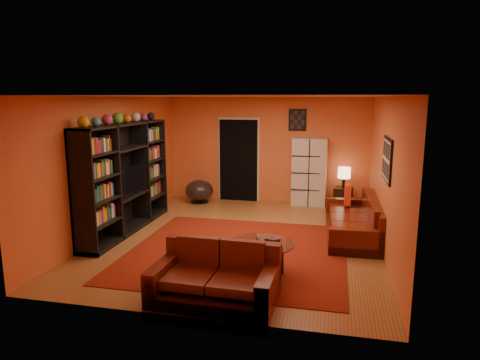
% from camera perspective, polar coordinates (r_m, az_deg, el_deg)
% --- Properties ---
extents(floor, '(6.00, 6.00, 0.00)m').
position_cam_1_polar(floor, '(8.04, 0.06, -7.74)').
color(floor, brown).
rests_on(floor, ground).
extents(ceiling, '(6.00, 6.00, 0.00)m').
position_cam_1_polar(ceiling, '(7.62, 0.06, 11.12)').
color(ceiling, white).
rests_on(ceiling, wall_back).
extents(wall_back, '(6.00, 0.00, 6.00)m').
position_cam_1_polar(wall_back, '(10.65, 3.54, 4.02)').
color(wall_back, '#D15D2D').
rests_on(wall_back, floor).
extents(wall_front, '(6.00, 0.00, 6.00)m').
position_cam_1_polar(wall_front, '(4.90, -7.53, -4.21)').
color(wall_front, '#D15D2D').
rests_on(wall_front, floor).
extents(wall_left, '(0.00, 6.00, 6.00)m').
position_cam_1_polar(wall_left, '(8.61, -16.43, 1.97)').
color(wall_left, '#D15D2D').
rests_on(wall_left, floor).
extents(wall_right, '(0.00, 6.00, 6.00)m').
position_cam_1_polar(wall_right, '(7.60, 18.80, 0.69)').
color(wall_right, '#D15D2D').
rests_on(wall_right, floor).
extents(rug, '(3.60, 3.60, 0.01)m').
position_cam_1_polar(rug, '(7.38, -0.36, -9.45)').
color(rug, '#5D130A').
rests_on(rug, floor).
extents(doorway, '(0.95, 0.10, 2.04)m').
position_cam_1_polar(doorway, '(10.77, -0.19, 2.62)').
color(doorway, black).
rests_on(doorway, floor).
extents(wall_art_right, '(0.03, 1.00, 0.70)m').
position_cam_1_polar(wall_art_right, '(7.26, 19.04, 2.62)').
color(wall_art_right, black).
rests_on(wall_art_right, wall_right).
extents(wall_art_back, '(0.42, 0.03, 0.52)m').
position_cam_1_polar(wall_art_back, '(10.47, 7.67, 7.95)').
color(wall_art_back, black).
rests_on(wall_art_back, wall_back).
extents(entertainment_unit, '(0.45, 3.00, 2.10)m').
position_cam_1_polar(entertainment_unit, '(8.54, -15.01, 0.27)').
color(entertainment_unit, black).
rests_on(entertainment_unit, floor).
extents(tv, '(0.99, 0.13, 0.57)m').
position_cam_1_polar(tv, '(8.54, -14.65, -0.02)').
color(tv, black).
rests_on(tv, entertainment_unit).
extents(sofa, '(1.07, 2.41, 0.85)m').
position_cam_1_polar(sofa, '(8.38, 15.50, -5.35)').
color(sofa, '#4A1309').
rests_on(sofa, rug).
extents(loveseat, '(1.61, 1.00, 0.85)m').
position_cam_1_polar(loveseat, '(5.70, -3.15, -12.75)').
color(loveseat, '#4A1309').
rests_on(loveseat, rug).
extents(throw_pillow, '(0.12, 0.42, 0.42)m').
position_cam_1_polar(throw_pillow, '(9.06, 14.16, -1.80)').
color(throw_pillow, '#F2391A').
rests_on(throw_pillow, sofa).
extents(coffee_table, '(0.96, 0.96, 0.48)m').
position_cam_1_polar(coffee_table, '(6.33, 2.94, -8.80)').
color(coffee_table, silver).
rests_on(coffee_table, floor).
extents(storage_cabinet, '(0.83, 0.39, 1.63)m').
position_cam_1_polar(storage_cabinet, '(10.41, 9.21, 1.04)').
color(storage_cabinet, beige).
rests_on(storage_cabinet, floor).
extents(bowl_chair, '(0.70, 0.70, 0.57)m').
position_cam_1_polar(bowl_chair, '(10.67, -5.45, -1.41)').
color(bowl_chair, black).
rests_on(bowl_chair, floor).
extents(side_table, '(0.47, 0.47, 0.50)m').
position_cam_1_polar(side_table, '(10.36, 13.57, -2.36)').
color(side_table, black).
rests_on(side_table, floor).
extents(table_lamp, '(0.29, 0.29, 0.48)m').
position_cam_1_polar(table_lamp, '(10.24, 13.72, 0.86)').
color(table_lamp, black).
rests_on(table_lamp, side_table).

